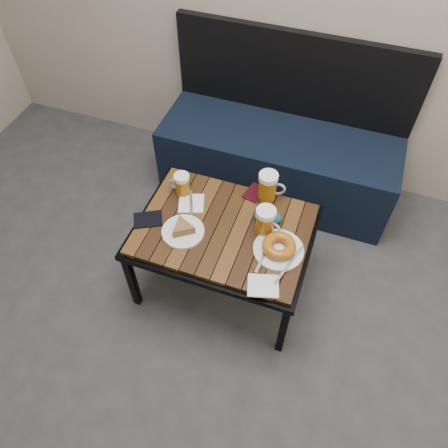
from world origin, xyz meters
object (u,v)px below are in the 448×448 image
(cafe_table, at_px, (224,233))
(beer_mug_centre, at_px, (268,186))
(bench, at_px, (278,155))
(plate_pie, at_px, (183,230))
(passport_burgundy, at_px, (255,193))
(beer_mug_right, at_px, (266,221))
(knit_pouch, at_px, (268,217))
(passport_navy, at_px, (148,219))
(beer_mug_left, at_px, (182,184))
(plate_bagel, at_px, (279,248))

(cafe_table, bearing_deg, beer_mug_centre, 62.29)
(bench, relative_size, cafe_table, 1.67)
(plate_pie, height_order, passport_burgundy, plate_pie)
(plate_pie, xyz_separation_m, passport_burgundy, (0.24, 0.35, -0.02))
(cafe_table, relative_size, beer_mug_centre, 5.55)
(beer_mug_right, xyz_separation_m, knit_pouch, (-0.01, 0.07, -0.05))
(bench, bearing_deg, knit_pouch, -81.06)
(cafe_table, relative_size, plate_pie, 4.19)
(bench, bearing_deg, passport_navy, -116.45)
(bench, height_order, beer_mug_left, bench)
(knit_pouch, bearing_deg, passport_burgundy, 125.86)
(cafe_table, distance_m, beer_mug_centre, 0.32)
(cafe_table, bearing_deg, bench, 84.75)
(bench, bearing_deg, plate_bagel, -76.34)
(beer_mug_right, height_order, knit_pouch, beer_mug_right)
(bench, bearing_deg, beer_mug_centre, -83.17)
(passport_burgundy, bearing_deg, beer_mug_right, -47.90)
(passport_burgundy, bearing_deg, cafe_table, -91.27)
(beer_mug_left, height_order, beer_mug_centre, beer_mug_centre)
(cafe_table, distance_m, plate_pie, 0.20)
(cafe_table, xyz_separation_m, plate_bagel, (0.28, -0.04, 0.07))
(passport_navy, relative_size, passport_burgundy, 1.14)
(beer_mug_left, distance_m, plate_pie, 0.26)
(beer_mug_centre, height_order, passport_navy, beer_mug_centre)
(bench, height_order, plate_pie, bench)
(beer_mug_right, relative_size, plate_bagel, 0.50)
(bench, relative_size, beer_mug_right, 9.48)
(plate_bagel, bearing_deg, passport_navy, -177.15)
(bench, xyz_separation_m, passport_navy, (-0.43, -0.87, 0.20))
(beer_mug_left, xyz_separation_m, beer_mug_centre, (0.41, 0.12, 0.01))
(beer_mug_left, relative_size, beer_mug_centre, 0.81)
(bench, xyz_separation_m, plate_pie, (-0.24, -0.88, 0.22))
(beer_mug_right, xyz_separation_m, plate_pie, (-0.36, -0.14, -0.05))
(cafe_table, height_order, passport_burgundy, passport_burgundy)
(beer_mug_left, distance_m, passport_burgundy, 0.37)
(beer_mug_centre, distance_m, beer_mug_right, 0.22)
(knit_pouch, bearing_deg, beer_mug_right, -84.98)
(passport_navy, height_order, passport_burgundy, same)
(beer_mug_centre, bearing_deg, beer_mug_left, -174.74)
(bench, distance_m, plate_pie, 0.94)
(cafe_table, distance_m, passport_burgundy, 0.27)
(passport_navy, bearing_deg, passport_burgundy, 99.98)
(beer_mug_right, distance_m, passport_burgundy, 0.25)
(cafe_table, xyz_separation_m, passport_burgundy, (0.07, 0.26, 0.05))
(beer_mug_left, xyz_separation_m, plate_bagel, (0.55, -0.19, -0.04))
(plate_pie, bearing_deg, bench, 74.58)
(passport_navy, bearing_deg, beer_mug_left, 129.97)
(bench, xyz_separation_m, beer_mug_centre, (0.06, -0.53, 0.28))
(cafe_table, bearing_deg, plate_bagel, -9.20)
(cafe_table, relative_size, passport_burgundy, 7.13)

